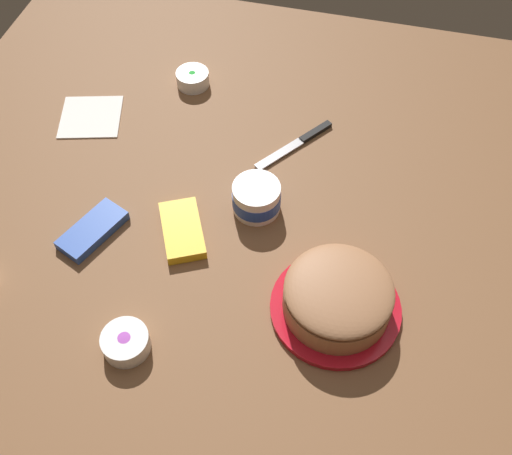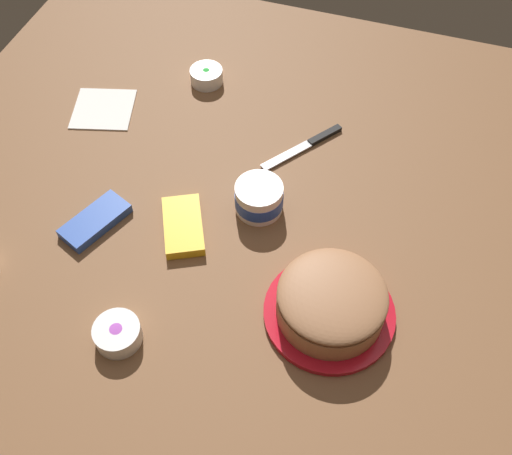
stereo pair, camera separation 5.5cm
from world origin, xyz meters
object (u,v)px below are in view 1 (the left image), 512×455
spreading_knife (301,141)px  sprinkle_bowl_green (193,78)px  candy_box_lower (93,230)px  paper_napkin (91,116)px  sprinkle_bowl_rainbow (126,342)px  candy_box_upper (182,230)px  frosted_cake (337,299)px  frosting_tub (256,197)px

spreading_knife → sprinkle_bowl_green: 0.35m
candy_box_lower → paper_napkin: bearing=47.0°
sprinkle_bowl_rainbow → candy_box_upper: (0.28, -0.02, -0.01)m
candy_box_lower → candy_box_upper: 0.20m
spreading_knife → candy_box_lower: candy_box_lower is taller
frosted_cake → spreading_knife: frosted_cake is taller
sprinkle_bowl_rainbow → sprinkle_bowl_green: size_ratio=1.07×
spreading_knife → candy_box_upper: (-0.33, 0.20, 0.01)m
spreading_knife → paper_napkin: size_ratio=1.34×
spreading_knife → sprinkle_bowl_green: bearing=66.3°
sprinkle_bowl_rainbow → paper_napkin: sprinkle_bowl_rainbow is taller
candy_box_upper → paper_napkin: 0.45m
spreading_knife → candy_box_lower: (-0.38, 0.39, 0.01)m
frosting_tub → paper_napkin: bearing=69.2°
sprinkle_bowl_rainbow → paper_napkin: bearing=29.2°
sprinkle_bowl_rainbow → candy_box_lower: 0.29m
candy_box_upper → paper_napkin: bearing=23.1°
candy_box_upper → paper_napkin: size_ratio=1.03×
candy_box_lower → sprinkle_bowl_green: bearing=15.8°
frosting_tub → spreading_knife: 0.23m
frosted_cake → sprinkle_bowl_rainbow: bearing=115.3°
frosted_cake → frosting_tub: (0.21, 0.22, -0.01)m
frosting_tub → spreading_knife: (0.22, -0.06, -0.03)m
spreading_knife → paper_napkin: spreading_knife is taller
spreading_knife → sprinkle_bowl_rainbow: 0.65m
frosted_cake → candy_box_lower: 0.55m
spreading_knife → candy_box_upper: bearing=149.5°
candy_box_lower → candy_box_upper: bearing=-53.4°
spreading_knife → candy_box_lower: bearing=134.5°
frosted_cake → sprinkle_bowl_rainbow: (-0.18, 0.37, -0.02)m
frosted_cake → frosting_tub: 0.30m
paper_napkin → frosting_tub: bearing=-110.8°
frosted_cake → spreading_knife: size_ratio=1.30×
spreading_knife → sprinkle_bowl_rainbow: bearing=160.7°
spreading_knife → sprinkle_bowl_rainbow: size_ratio=2.19×
sprinkle_bowl_green → spreading_knife: bearing=-113.7°
frosted_cake → candy_box_upper: size_ratio=1.70×
sprinkle_bowl_rainbow → candy_box_lower: sprinkle_bowl_rainbow is taller
paper_napkin → sprinkle_bowl_green: bearing=-49.6°
sprinkle_bowl_rainbow → candy_box_upper: 0.28m
frosting_tub → candy_box_lower: size_ratio=0.70×
paper_napkin → frosted_cake: bearing=-119.7°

